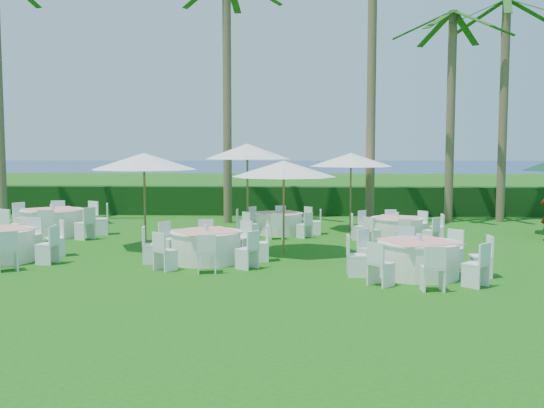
% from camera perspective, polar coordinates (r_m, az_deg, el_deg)
% --- Properties ---
extents(ground, '(120.00, 120.00, 0.00)m').
position_cam_1_polar(ground, '(13.94, -3.35, -6.17)').
color(ground, '#1B550E').
rests_on(ground, ground).
extents(hedge, '(34.00, 1.00, 1.20)m').
position_cam_1_polar(hedge, '(25.73, -0.52, 0.32)').
color(hedge, black).
rests_on(hedge, ground).
extents(ocean, '(260.00, 260.00, 0.00)m').
position_cam_1_polar(ocean, '(115.64, 2.04, 3.66)').
color(ocean, '#071C4E').
rests_on(ocean, ground).
extents(banquet_table_b, '(3.06, 3.06, 0.93)m').
position_cam_1_polar(banquet_table_b, '(14.84, -6.21, -3.92)').
color(banquet_table_b, white).
rests_on(banquet_table_b, ground).
extents(banquet_table_c, '(3.07, 3.07, 0.94)m').
position_cam_1_polar(banquet_table_c, '(13.45, 13.62, -4.95)').
color(banquet_table_c, white).
rests_on(banquet_table_c, ground).
extents(banquet_table_d, '(3.41, 3.41, 1.03)m').
position_cam_1_polar(banquet_table_d, '(20.51, -19.94, -1.59)').
color(banquet_table_d, white).
rests_on(banquet_table_d, ground).
extents(banquet_table_e, '(2.77, 2.77, 0.86)m').
position_cam_1_polar(banquet_table_e, '(19.78, 0.64, -1.76)').
color(banquet_table_e, white).
rests_on(banquet_table_e, ground).
extents(banquet_table_f, '(2.76, 2.76, 0.85)m').
position_cam_1_polar(banquet_table_f, '(18.77, 11.67, -2.24)').
color(banquet_table_f, white).
rests_on(banquet_table_f, ground).
extents(umbrella_a, '(2.97, 2.97, 2.65)m').
position_cam_1_polar(umbrella_a, '(17.12, -11.95, 3.95)').
color(umbrella_a, brown).
rests_on(umbrella_a, ground).
extents(umbrella_b, '(2.74, 2.74, 2.45)m').
position_cam_1_polar(umbrella_b, '(15.83, 1.11, 3.33)').
color(umbrella_b, brown).
rests_on(umbrella_b, ground).
extents(umbrella_c, '(2.81, 2.81, 2.95)m').
position_cam_1_polar(umbrella_c, '(20.01, -2.34, 4.97)').
color(umbrella_c, brown).
rests_on(umbrella_c, ground).
extents(umbrella_d, '(2.80, 2.80, 2.64)m').
position_cam_1_polar(umbrella_d, '(20.70, 7.44, 4.15)').
color(umbrella_d, brown).
rests_on(umbrella_d, ground).
extents(palm_b, '(4.10, 4.40, 9.23)m').
position_cam_1_polar(palm_b, '(22.96, -4.25, 10.93)').
color(palm_b, brown).
rests_on(palm_b, ground).
extents(palm_c, '(4.38, 4.22, 11.40)m').
position_cam_1_polar(palm_c, '(22.38, 9.38, 13.89)').
color(palm_c, brown).
rests_on(palm_c, ground).
extents(palm_d, '(4.40, 4.17, 7.90)m').
position_cam_1_polar(palm_d, '(23.96, 16.49, 8.85)').
color(palm_d, brown).
rests_on(palm_d, ground).
extents(palm_e, '(4.34, 4.30, 8.37)m').
position_cam_1_polar(palm_e, '(24.81, 20.98, 9.14)').
color(palm_e, brown).
rests_on(palm_e, ground).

